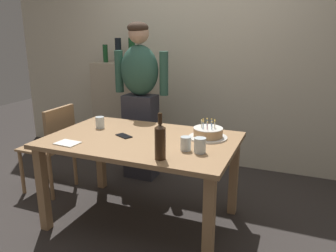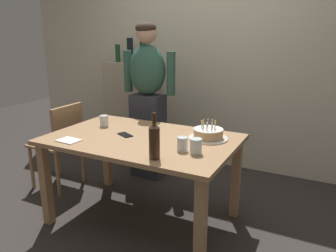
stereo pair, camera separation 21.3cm
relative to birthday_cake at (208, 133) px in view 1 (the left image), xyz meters
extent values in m
plane|color=#332D2B|center=(-0.49, -0.20, -0.78)|extent=(10.00, 10.00, 0.00)
cube|color=beige|center=(-0.49, 1.35, 0.52)|extent=(5.20, 0.10, 2.60)
cube|color=#A37A51|center=(-0.49, -0.20, -0.06)|extent=(1.50, 0.96, 0.03)
cube|color=#A37A51|center=(-1.17, -0.61, -0.43)|extent=(0.07, 0.07, 0.70)
cube|color=#A37A51|center=(0.19, -0.61, -0.43)|extent=(0.07, 0.07, 0.70)
cube|color=#A37A51|center=(-1.17, 0.21, -0.43)|extent=(0.07, 0.07, 0.70)
cube|color=#A37A51|center=(0.19, 0.21, -0.43)|extent=(0.07, 0.07, 0.70)
cylinder|color=white|center=(0.00, 0.00, -0.03)|extent=(0.31, 0.31, 0.01)
cylinder|color=tan|center=(0.00, 0.00, 0.01)|extent=(0.23, 0.23, 0.07)
cylinder|color=silver|center=(0.00, 0.00, 0.04)|extent=(0.23, 0.23, 0.01)
cylinder|color=beige|center=(0.05, 0.00, 0.07)|extent=(0.01, 0.01, 0.05)
sphere|color=#F9C64C|center=(0.05, 0.00, 0.11)|extent=(0.01, 0.01, 0.01)
cylinder|color=#EAB266|center=(0.04, 0.03, 0.07)|extent=(0.01, 0.01, 0.05)
sphere|color=#F9C64C|center=(0.04, 0.03, 0.11)|extent=(0.01, 0.01, 0.01)
cylinder|color=#93B7DB|center=(0.01, 0.05, 0.07)|extent=(0.01, 0.01, 0.05)
sphere|color=#F9C64C|center=(0.01, 0.05, 0.11)|extent=(0.01, 0.01, 0.01)
cylinder|color=#93B7DB|center=(-0.02, 0.05, 0.07)|extent=(0.01, 0.01, 0.05)
sphere|color=#F9C64C|center=(-0.02, 0.05, 0.11)|extent=(0.01, 0.01, 0.01)
cylinder|color=#EAB266|center=(-0.05, 0.02, 0.07)|extent=(0.01, 0.01, 0.05)
sphere|color=#F9C64C|center=(-0.05, 0.02, 0.11)|extent=(0.01, 0.01, 0.01)
cylinder|color=beige|center=(-0.05, -0.02, 0.07)|extent=(0.01, 0.01, 0.05)
sphere|color=#F9C64C|center=(-0.05, -0.02, 0.11)|extent=(0.01, 0.01, 0.01)
cylinder|color=#93B7DB|center=(-0.03, -0.04, 0.07)|extent=(0.01, 0.01, 0.05)
sphere|color=#F9C64C|center=(-0.03, -0.04, 0.11)|extent=(0.01, 0.01, 0.01)
cylinder|color=pink|center=(0.01, -0.05, 0.07)|extent=(0.01, 0.01, 0.05)
sphere|color=#F9C64C|center=(0.01, -0.05, 0.11)|extent=(0.01, 0.01, 0.01)
cylinder|color=#93B7DB|center=(0.04, -0.04, 0.07)|extent=(0.01, 0.01, 0.05)
sphere|color=#F9C64C|center=(0.04, -0.04, 0.11)|extent=(0.01, 0.01, 0.01)
cylinder|color=silver|center=(-0.96, -0.08, 0.01)|extent=(0.08, 0.08, 0.10)
cylinder|color=silver|center=(0.04, -0.35, 0.01)|extent=(0.08, 0.08, 0.11)
cylinder|color=silver|center=(-0.07, -0.34, 0.01)|extent=(0.08, 0.08, 0.10)
cylinder|color=#382314|center=(-0.17, -0.56, 0.07)|extent=(0.07, 0.07, 0.22)
cone|color=#382314|center=(-0.17, -0.56, 0.19)|extent=(0.07, 0.07, 0.03)
cylinder|color=#382314|center=(-0.17, -0.56, 0.24)|extent=(0.03, 0.03, 0.07)
cube|color=black|center=(-0.64, -0.21, -0.04)|extent=(0.16, 0.13, 0.01)
cube|color=white|center=(-0.95, -0.54, -0.04)|extent=(0.18, 0.14, 0.01)
cube|color=#33333D|center=(-0.91, 0.62, -0.32)|extent=(0.34, 0.23, 0.92)
ellipsoid|color=#2D5647|center=(-0.91, 0.62, 0.40)|extent=(0.41, 0.27, 0.52)
sphere|color=tan|center=(-0.91, 0.62, 0.77)|extent=(0.21, 0.21, 0.21)
ellipsoid|color=#38281E|center=(-0.91, 0.60, 0.82)|extent=(0.21, 0.21, 0.12)
cylinder|color=#2D5647|center=(-0.65, 0.65, 0.37)|extent=(0.09, 0.09, 0.44)
cylinder|color=#2D5647|center=(-1.17, 0.65, 0.37)|extent=(0.09, 0.09, 0.44)
cube|color=#A37A51|center=(-1.64, -0.03, -0.32)|extent=(0.42, 0.42, 0.02)
cube|color=#A37A51|center=(-1.45, -0.03, -0.11)|extent=(0.04, 0.40, 0.40)
cylinder|color=#A37A51|center=(-1.82, 0.15, -0.55)|extent=(0.04, 0.04, 0.45)
cylinder|color=#A37A51|center=(-1.82, -0.21, -0.55)|extent=(0.04, 0.04, 0.45)
cylinder|color=#A37A51|center=(-1.46, 0.15, -0.55)|extent=(0.04, 0.04, 0.45)
cylinder|color=#A37A51|center=(-1.46, -0.21, -0.55)|extent=(0.04, 0.04, 0.45)
cube|color=tan|center=(-1.46, 1.13, -0.18)|extent=(0.66, 0.30, 1.20)
cylinder|color=#194723|center=(-1.64, 1.13, 0.53)|extent=(0.06, 0.06, 0.22)
cylinder|color=black|center=(-1.46, 1.13, 0.57)|extent=(0.08, 0.08, 0.30)
cylinder|color=#194723|center=(-1.27, 1.13, 0.57)|extent=(0.08, 0.08, 0.30)
camera|label=1|loc=(0.64, -2.43, 0.76)|focal=35.00mm
camera|label=2|loc=(0.84, -2.34, 0.76)|focal=35.00mm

